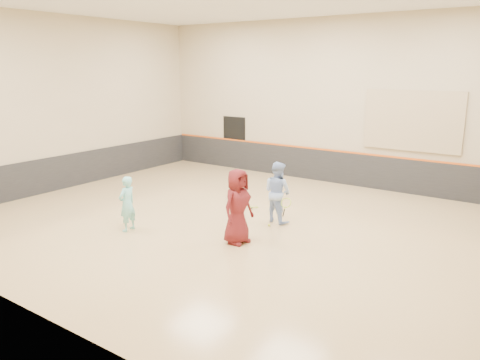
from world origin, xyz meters
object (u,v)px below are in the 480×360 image
Objects in this scene: instructor at (277,192)px; young_man at (238,206)px; girl at (127,204)px; spare_racket at (253,205)px.

instructor is 0.92× the size of young_man.
young_man is at bearing 102.97° from girl.
young_man is (2.89, 0.95, 0.20)m from girl.
young_man is 2.70× the size of spare_racket.
young_man is at bearing 103.68° from instructor.
spare_racket is at bearing 32.14° from young_man.
girl is 0.86× the size of instructor.
girl is 4.04m from spare_racket.
young_man is at bearing -64.08° from spare_racket.
instructor is 2.48× the size of spare_racket.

